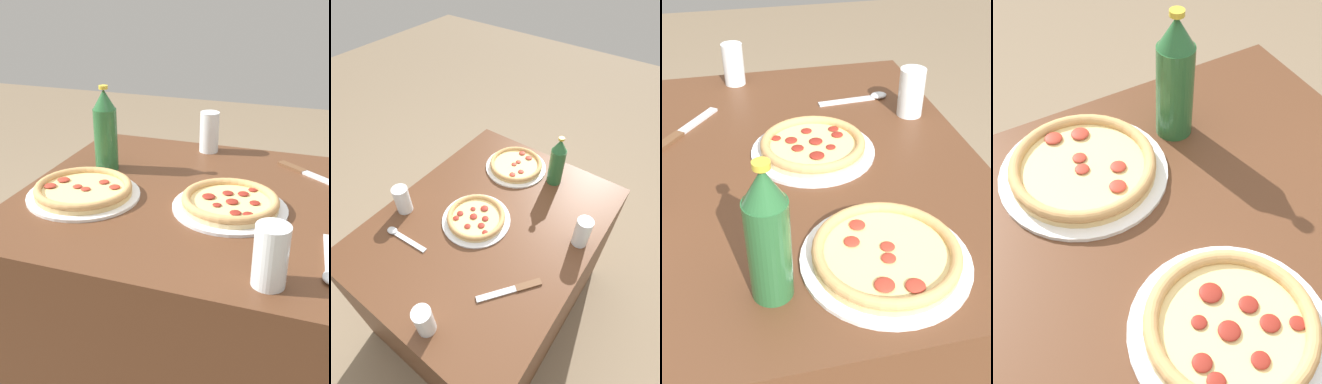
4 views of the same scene
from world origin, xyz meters
The scene contains 7 objects.
table centered at (0.00, 0.00, 0.38)m, with size 1.08×0.84×0.76m.
pizza_pepperoni centered at (-0.36, -0.10, 0.77)m, with size 0.30×0.30×0.04m.
pizza_veggie centered at (0.02, -0.05, 0.77)m, with size 0.29×0.29×0.04m.
glass_lemonade centered at (0.16, -0.34, 0.82)m, with size 0.07×0.07×0.13m.
glass_cola centered at (-0.13, 0.35, 0.81)m, with size 0.06×0.06×0.13m.
beer_bottle centered at (-0.38, 0.10, 0.87)m, with size 0.07×0.07×0.25m.
knife centered at (0.19, 0.25, 0.76)m, with size 0.20×0.16×0.01m.
Camera 1 is at (0.22, -1.12, 1.30)m, focal length 45.00 mm.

